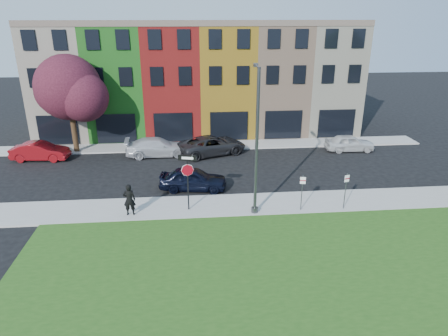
{
  "coord_description": "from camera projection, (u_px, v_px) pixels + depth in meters",
  "views": [
    {
      "loc": [
        -3.6,
        -18.71,
        10.92
      ],
      "look_at": [
        -1.54,
        4.0,
        2.13
      ],
      "focal_mm": 32.0,
      "sensor_mm": 36.0,
      "label": 1
    }
  ],
  "objects": [
    {
      "name": "parked_car_white",
      "position": [
        350.0,
        143.0,
        33.98
      ],
      "size": [
        1.82,
        4.19,
        1.4
      ],
      "primitive_type": "imported",
      "rotation": [
        0.0,
        0.0,
        1.55
      ],
      "color": "silver",
      "rests_on": "ground"
    },
    {
      "name": "man",
      "position": [
        129.0,
        200.0,
        22.72
      ],
      "size": [
        0.71,
        0.49,
        1.9
      ],
      "primitive_type": "imported",
      "rotation": [
        0.0,
        0.0,
        3.12
      ],
      "color": "black",
      "rests_on": "sidewalk_near"
    },
    {
      "name": "parked_car_dark",
      "position": [
        212.0,
        145.0,
        33.11
      ],
      "size": [
        6.2,
        7.3,
        1.57
      ],
      "primitive_type": "imported",
      "rotation": [
        0.0,
        0.0,
        1.92
      ],
      "color": "black",
      "rests_on": "ground"
    },
    {
      "name": "parked_car_silver",
      "position": [
        157.0,
        147.0,
        32.76
      ],
      "size": [
        2.69,
        5.41,
        1.5
      ],
      "primitive_type": "imported",
      "rotation": [
        0.0,
        0.0,
        1.63
      ],
      "color": "#BBBBC0",
      "rests_on": "ground"
    },
    {
      "name": "parking_sign_a",
      "position": [
        302.0,
        189.0,
        23.14
      ],
      "size": [
        0.32,
        0.11,
        2.19
      ],
      "rotation": [
        0.0,
        0.0,
        -0.18
      ],
      "color": "#414346",
      "rests_on": "sidewalk_near"
    },
    {
      "name": "parked_car_red",
      "position": [
        40.0,
        151.0,
        31.81
      ],
      "size": [
        2.18,
        4.66,
        1.46
      ],
      "primitive_type": "imported",
      "rotation": [
        0.0,
        0.0,
        1.5
      ],
      "color": "maroon",
      "rests_on": "ground"
    },
    {
      "name": "ground",
      "position": [
        259.0,
        230.0,
        21.62
      ],
      "size": [
        120.0,
        120.0,
        0.0
      ],
      "primitive_type": "plane",
      "color": "black",
      "rests_on": "ground"
    },
    {
      "name": "sidewalk_far",
      "position": [
        196.0,
        146.0,
        35.29
      ],
      "size": [
        40.0,
        2.4,
        0.12
      ],
      "primitive_type": "cube",
      "color": "#98958F",
      "rests_on": "ground"
    },
    {
      "name": "rowhouse_block",
      "position": [
        199.0,
        79.0,
        39.3
      ],
      "size": [
        30.0,
        10.12,
        10.0
      ],
      "color": "beige",
      "rests_on": "ground"
    },
    {
      "name": "sidewalk_near",
      "position": [
        283.0,
        203.0,
        24.55
      ],
      "size": [
        40.0,
        3.0,
        0.12
      ],
      "primitive_type": "cube",
      "color": "#98958F",
      "rests_on": "ground"
    },
    {
      "name": "tree_purple",
      "position": [
        70.0,
        89.0,
        31.97
      ],
      "size": [
        6.26,
        5.47,
        7.97
      ],
      "color": "black",
      "rests_on": "sidewalk_far"
    },
    {
      "name": "parking_sign_b",
      "position": [
        346.0,
        187.0,
        23.29
      ],
      "size": [
        0.31,
        0.13,
        2.25
      ],
      "rotation": [
        0.0,
        0.0,
        0.32
      ],
      "color": "#414346",
      "rests_on": "sidewalk_near"
    },
    {
      "name": "sedan_near",
      "position": [
        193.0,
        179.0,
        26.4
      ],
      "size": [
        2.92,
        4.88,
        1.51
      ],
      "primitive_type": "imported",
      "rotation": [
        0.0,
        0.0,
        1.44
      ],
      "color": "black",
      "rests_on": "ground"
    },
    {
      "name": "stop_sign",
      "position": [
        187.0,
        172.0,
        22.81
      ],
      "size": [
        1.03,
        0.3,
        3.4
      ],
      "rotation": [
        0.0,
        0.0,
        -0.25
      ],
      "color": "black",
      "rests_on": "sidewalk_near"
    },
    {
      "name": "street_lamp",
      "position": [
        256.0,
        143.0,
        22.03
      ],
      "size": [
        0.52,
        2.58,
        8.3
      ],
      "rotation": [
        0.0,
        0.0,
        -0.08
      ],
      "color": "#414346",
      "rests_on": "sidewalk_near"
    }
  ]
}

